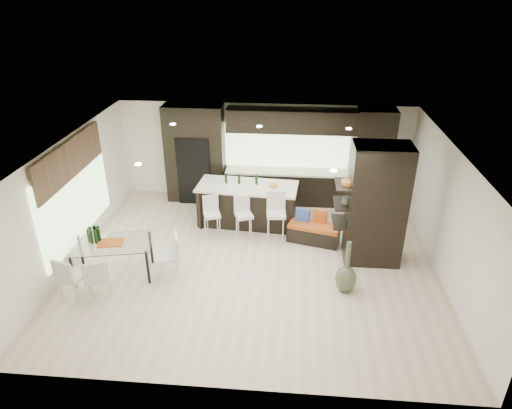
# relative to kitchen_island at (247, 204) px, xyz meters

# --- Properties ---
(ground) EXTENTS (8.00, 8.00, 0.00)m
(ground) POSITION_rel_kitchen_island_xyz_m (0.33, -1.85, -0.52)
(ground) COLOR beige
(ground) RESTS_ON ground
(back_wall) EXTENTS (8.00, 0.02, 2.70)m
(back_wall) POSITION_rel_kitchen_island_xyz_m (0.33, 1.65, 0.83)
(back_wall) COLOR white
(back_wall) RESTS_ON ground
(left_wall) EXTENTS (0.02, 7.00, 2.70)m
(left_wall) POSITION_rel_kitchen_island_xyz_m (-3.67, -1.85, 0.83)
(left_wall) COLOR white
(left_wall) RESTS_ON ground
(right_wall) EXTENTS (0.02, 7.00, 2.70)m
(right_wall) POSITION_rel_kitchen_island_xyz_m (4.33, -1.85, 0.83)
(right_wall) COLOR white
(right_wall) RESTS_ON ground
(ceiling) EXTENTS (8.00, 7.00, 0.02)m
(ceiling) POSITION_rel_kitchen_island_xyz_m (0.33, -1.85, 2.18)
(ceiling) COLOR white
(ceiling) RESTS_ON ground
(window_left) EXTENTS (0.04, 3.20, 1.90)m
(window_left) POSITION_rel_kitchen_island_xyz_m (-3.63, -1.65, 0.83)
(window_left) COLOR #B2D199
(window_left) RESTS_ON left_wall
(window_back) EXTENTS (3.40, 0.04, 1.20)m
(window_back) POSITION_rel_kitchen_island_xyz_m (0.93, 1.61, 1.03)
(window_back) COLOR #B2D199
(window_back) RESTS_ON back_wall
(stone_accent) EXTENTS (0.08, 3.00, 0.80)m
(stone_accent) POSITION_rel_kitchen_island_xyz_m (-3.60, -1.65, 1.73)
(stone_accent) COLOR brown
(stone_accent) RESTS_ON left_wall
(ceiling_spots) EXTENTS (4.00, 3.00, 0.02)m
(ceiling_spots) POSITION_rel_kitchen_island_xyz_m (0.33, -1.60, 2.16)
(ceiling_spots) COLOR white
(ceiling_spots) RESTS_ON ceiling
(back_cabinetry) EXTENTS (6.80, 0.68, 2.70)m
(back_cabinetry) POSITION_rel_kitchen_island_xyz_m (0.83, 1.32, 0.83)
(back_cabinetry) COLOR black
(back_cabinetry) RESTS_ON ground
(refrigerator) EXTENTS (0.90, 0.68, 1.90)m
(refrigerator) POSITION_rel_kitchen_island_xyz_m (-1.57, 1.27, 0.43)
(refrigerator) COLOR black
(refrigerator) RESTS_ON ground
(partition_column) EXTENTS (1.20, 0.80, 2.70)m
(partition_column) POSITION_rel_kitchen_island_xyz_m (2.93, -1.45, 0.83)
(partition_column) COLOR black
(partition_column) RESTS_ON ground
(kitchen_island) EXTENTS (2.58, 1.27, 1.04)m
(kitchen_island) POSITION_rel_kitchen_island_xyz_m (0.00, 0.00, 0.00)
(kitchen_island) COLOR black
(kitchen_island) RESTS_ON ground
(stool_left) EXTENTS (0.47, 0.47, 0.85)m
(stool_left) POSITION_rel_kitchen_island_xyz_m (-0.77, -0.83, -0.10)
(stool_left) COLOR beige
(stool_left) RESTS_ON ground
(stool_mid) EXTENTS (0.50, 0.50, 0.87)m
(stool_mid) POSITION_rel_kitchen_island_xyz_m (0.00, -0.83, -0.08)
(stool_mid) COLOR beige
(stool_mid) RESTS_ON ground
(stool_right) EXTENTS (0.47, 0.47, 0.99)m
(stool_right) POSITION_rel_kitchen_island_xyz_m (0.77, -0.86, -0.02)
(stool_right) COLOR beige
(stool_right) RESTS_ON ground
(bench) EXTENTS (1.29, 0.76, 0.47)m
(bench) POSITION_rel_kitchen_island_xyz_m (1.67, -0.84, -0.29)
(bench) COLOR black
(bench) RESTS_ON ground
(floor_vase) EXTENTS (0.49, 0.49, 1.15)m
(floor_vase) POSITION_rel_kitchen_island_xyz_m (2.26, -2.70, 0.05)
(floor_vase) COLOR #404D37
(floor_vase) RESTS_ON ground
(dining_table) EXTENTS (1.80, 1.24, 0.79)m
(dining_table) POSITION_rel_kitchen_island_xyz_m (-2.57, -2.57, -0.13)
(dining_table) COLOR white
(dining_table) RESTS_ON ground
(chair_near) EXTENTS (0.61, 0.61, 0.88)m
(chair_near) POSITION_rel_kitchen_island_xyz_m (-2.57, -3.35, -0.08)
(chair_near) COLOR beige
(chair_near) RESTS_ON ground
(chair_far) EXTENTS (0.59, 0.59, 0.86)m
(chair_far) POSITION_rel_kitchen_island_xyz_m (-3.08, -3.35, -0.09)
(chair_far) COLOR beige
(chair_far) RESTS_ON ground
(chair_end) EXTENTS (0.64, 0.64, 0.93)m
(chair_end) POSITION_rel_kitchen_island_xyz_m (-1.42, -2.57, -0.06)
(chair_end) COLOR beige
(chair_end) RESTS_ON ground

